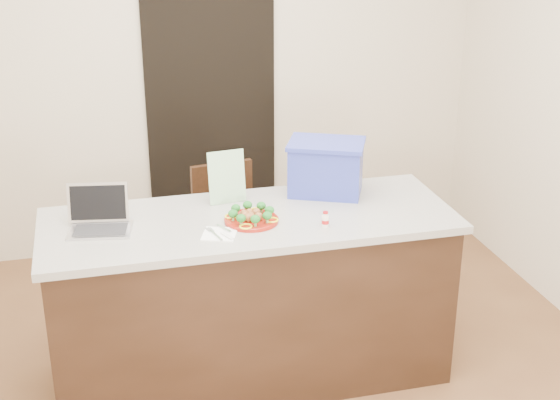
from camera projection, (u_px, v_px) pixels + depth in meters
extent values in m
plane|color=brown|center=(262.00, 400.00, 4.00)|extent=(4.00, 4.00, 0.00)
plane|color=beige|center=(195.00, 60.00, 5.29)|extent=(4.00, 0.00, 4.00)
cube|color=black|center=(211.00, 110.00, 5.43)|extent=(0.90, 0.02, 2.00)
cube|color=black|center=(251.00, 301.00, 4.06)|extent=(2.00, 0.70, 0.88)
cube|color=beige|center=(250.00, 221.00, 3.89)|extent=(2.06, 0.76, 0.04)
cylinder|color=maroon|center=(251.00, 220.00, 3.82)|extent=(0.27, 0.27, 0.02)
torus|color=maroon|center=(251.00, 219.00, 3.82)|extent=(0.27, 0.27, 0.01)
sphere|color=brown|center=(251.00, 215.00, 3.81)|extent=(0.04, 0.04, 0.04)
sphere|color=brown|center=(255.00, 213.00, 3.84)|extent=(0.04, 0.04, 0.04)
sphere|color=brown|center=(250.00, 212.00, 3.84)|extent=(0.04, 0.04, 0.04)
sphere|color=brown|center=(245.00, 214.00, 3.83)|extent=(0.04, 0.04, 0.04)
sphere|color=brown|center=(244.00, 216.00, 3.81)|extent=(0.04, 0.04, 0.04)
sphere|color=brown|center=(247.00, 217.00, 3.79)|extent=(0.04, 0.04, 0.04)
sphere|color=brown|center=(253.00, 218.00, 3.78)|extent=(0.04, 0.04, 0.04)
sphere|color=brown|center=(257.00, 216.00, 3.80)|extent=(0.04, 0.04, 0.04)
ellipsoid|color=#15511B|center=(233.00, 214.00, 3.79)|extent=(0.05, 0.05, 0.04)
ellipsoid|color=#15511B|center=(241.00, 218.00, 3.73)|extent=(0.05, 0.05, 0.04)
ellipsoid|color=#15511B|center=(255.00, 219.00, 3.72)|extent=(0.05, 0.05, 0.04)
ellipsoid|color=#15511B|center=(267.00, 216.00, 3.76)|extent=(0.05, 0.05, 0.04)
ellipsoid|color=#15511B|center=(269.00, 210.00, 3.83)|extent=(0.05, 0.05, 0.04)
ellipsoid|color=#15511B|center=(261.00, 206.00, 3.88)|extent=(0.05, 0.05, 0.04)
ellipsoid|color=#15511B|center=(247.00, 205.00, 3.89)|extent=(0.05, 0.05, 0.04)
ellipsoid|color=#15511B|center=(236.00, 208.00, 3.85)|extent=(0.05, 0.05, 0.04)
torus|color=yellow|center=(231.00, 216.00, 3.84)|extent=(0.06, 0.06, 0.01)
torus|color=yellow|center=(246.00, 226.00, 3.72)|extent=(0.06, 0.06, 0.01)
torus|color=yellow|center=(272.00, 220.00, 3.80)|extent=(0.06, 0.06, 0.01)
torus|color=yellow|center=(257.00, 210.00, 3.91)|extent=(0.06, 0.06, 0.01)
cube|color=white|center=(219.00, 234.00, 3.68)|extent=(0.20, 0.20, 0.01)
cube|color=silver|center=(216.00, 235.00, 3.66)|extent=(0.04, 0.13, 0.00)
cube|color=silver|center=(213.00, 229.00, 3.72)|extent=(0.04, 0.06, 0.00)
cube|color=silver|center=(227.00, 236.00, 3.65)|extent=(0.05, 0.09, 0.01)
cube|color=silver|center=(224.00, 228.00, 3.73)|extent=(0.06, 0.11, 0.00)
cylinder|color=silver|center=(325.00, 221.00, 3.77)|extent=(0.03, 0.03, 0.05)
cylinder|color=silver|center=(325.00, 215.00, 3.75)|extent=(0.02, 0.02, 0.01)
cylinder|color=red|center=(325.00, 212.00, 3.75)|extent=(0.03, 0.03, 0.01)
cylinder|color=red|center=(325.00, 222.00, 3.77)|extent=(0.04, 0.04, 0.02)
cube|color=#BDBCC1|center=(101.00, 230.00, 3.72)|extent=(0.32, 0.25, 0.01)
cube|color=#BDBCC1|center=(98.00, 202.00, 3.77)|extent=(0.30, 0.10, 0.19)
cube|color=black|center=(98.00, 203.00, 3.76)|extent=(0.27, 0.08, 0.16)
cube|color=#252427|center=(100.00, 230.00, 3.71)|extent=(0.27, 0.18, 0.00)
cube|color=silver|center=(227.00, 177.00, 4.01)|extent=(0.20, 0.06, 0.28)
cube|color=#293497|center=(326.00, 169.00, 4.14)|extent=(0.45, 0.39, 0.26)
cube|color=#293497|center=(327.00, 144.00, 4.09)|extent=(0.48, 0.42, 0.02)
cube|color=#341C0F|center=(228.00, 244.00, 4.77)|extent=(0.44, 0.44, 0.04)
cube|color=#341C0F|center=(222.00, 197.00, 4.84)|extent=(0.39, 0.10, 0.44)
cylinder|color=#341C0F|center=(207.00, 290.00, 4.66)|extent=(0.03, 0.03, 0.42)
cylinder|color=#341C0F|center=(261.00, 283.00, 4.74)|extent=(0.03, 0.03, 0.42)
cylinder|color=#341C0F|center=(199.00, 265.00, 4.96)|extent=(0.03, 0.03, 0.42)
cylinder|color=#341C0F|center=(250.00, 259.00, 5.04)|extent=(0.03, 0.03, 0.42)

